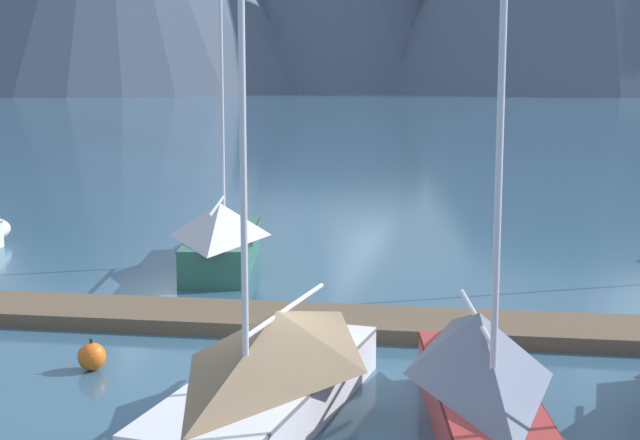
{
  "coord_description": "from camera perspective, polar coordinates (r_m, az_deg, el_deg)",
  "views": [
    {
      "loc": [
        3.18,
        -15.84,
        5.57
      ],
      "look_at": [
        0.0,
        6.0,
        2.0
      ],
      "focal_mm": 54.68,
      "sensor_mm": 36.0,
      "label": 1
    }
  ],
  "objects": [
    {
      "name": "sailboat_mid_dock_starboard",
      "position": [
        15.29,
        -3.37,
        -9.12
      ],
      "size": [
        3.12,
        7.68,
        7.0
      ],
      "color": "white",
      "rests_on": "ground"
    },
    {
      "name": "dock",
      "position": [
        20.81,
        -0.8,
        -5.92
      ],
      "size": [
        26.27,
        2.45,
        0.3
      ],
      "color": "brown",
      "rests_on": "ground"
    },
    {
      "name": "ground_plane",
      "position": [
        17.09,
        -2.94,
        -9.85
      ],
      "size": [
        700.0,
        700.0,
        0.0
      ],
      "primitive_type": "plane",
      "color": "#335B75"
    },
    {
      "name": "sailboat_mid_dock_port",
      "position": [
        27.13,
        -5.69,
        -0.85
      ],
      "size": [
        2.68,
        7.25,
        8.74
      ],
      "color": "#336B56",
      "rests_on": "ground"
    },
    {
      "name": "sailboat_far_berth",
      "position": [
        14.67,
        9.57,
        -9.62
      ],
      "size": [
        2.28,
        7.04,
        9.1
      ],
      "color": "#B2332D",
      "rests_on": "ground"
    },
    {
      "name": "mooring_buoy_channel_marker",
      "position": [
        18.46,
        -13.22,
        -7.78
      ],
      "size": [
        0.52,
        0.52,
        0.6
      ],
      "color": "orange",
      "rests_on": "ground"
    }
  ]
}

